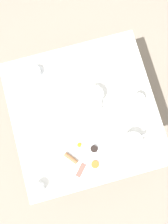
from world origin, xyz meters
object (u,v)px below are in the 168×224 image
at_px(teapot_near, 94,96).
at_px(teacup_with_saucer_left, 34,73).
at_px(teapot_far, 132,142).
at_px(knife_by_plate, 51,111).
at_px(fork_by_plate, 96,59).
at_px(water_glass_tall, 137,100).
at_px(breakfast_plate, 84,157).
at_px(creamer_jug, 39,188).

distance_m(teapot_near, teacup_with_saucer_left, 0.41).
distance_m(teapot_near, teapot_far, 0.36).
relative_size(teacup_with_saucer_left, knife_by_plate, 0.75).
distance_m(teapot_near, fork_by_plate, 0.26).
xyz_separation_m(teapot_near, knife_by_plate, (0.01, -0.28, -0.04)).
bearing_deg(fork_by_plate, water_glass_tall, 26.31).
relative_size(breakfast_plate, teapot_far, 1.56).
xyz_separation_m(breakfast_plate, fork_by_plate, (-0.59, 0.24, -0.01)).
xyz_separation_m(breakfast_plate, teacup_with_saucer_left, (-0.60, -0.17, 0.02)).
relative_size(teapot_far, creamer_jug, 2.17).
height_order(teacup_with_saucer_left, fork_by_plate, teacup_with_saucer_left).
height_order(breakfast_plate, creamer_jug, creamer_jug).
height_order(teapot_near, knife_by_plate, teapot_near).
relative_size(breakfast_plate, teacup_with_saucer_left, 2.28).
height_order(teapot_far, creamer_jug, teapot_far).
height_order(water_glass_tall, creamer_jug, water_glass_tall).
distance_m(breakfast_plate, fork_by_plate, 0.64).
xyz_separation_m(water_glass_tall, knife_by_plate, (-0.09, -0.53, -0.05)).
bearing_deg(breakfast_plate, fork_by_plate, 157.68).
height_order(fork_by_plate, knife_by_plate, same).
xyz_separation_m(creamer_jug, knife_by_plate, (-0.44, 0.18, -0.03)).
relative_size(breakfast_plate, teapot_near, 1.55).
height_order(breakfast_plate, teapot_near, teapot_near).
bearing_deg(teapot_far, teacup_with_saucer_left, -64.04).
bearing_deg(knife_by_plate, water_glass_tall, 80.86).
bearing_deg(knife_by_plate, breakfast_plate, 20.17).
distance_m(creamer_jug, fork_by_plate, 0.88).
relative_size(creamer_jug, knife_by_plate, 0.51).
relative_size(teapot_far, knife_by_plate, 1.10).
relative_size(teacup_with_saucer_left, water_glass_tall, 1.43).
relative_size(teapot_far, fork_by_plate, 1.33).
bearing_deg(breakfast_plate, knife_by_plate, -159.83).
xyz_separation_m(teacup_with_saucer_left, water_glass_tall, (0.35, 0.58, 0.02)).
distance_m(teapot_near, water_glass_tall, 0.27).
bearing_deg(knife_by_plate, teapot_near, 92.83).
distance_m(breakfast_plate, teapot_far, 0.31).
height_order(teacup_with_saucer_left, water_glass_tall, water_glass_tall).
height_order(teapot_far, water_glass_tall, teapot_far).
xyz_separation_m(creamer_jug, fork_by_plate, (-0.69, 0.55, -0.03)).
bearing_deg(breakfast_plate, water_glass_tall, 120.87).
distance_m(teacup_with_saucer_left, knife_by_plate, 0.27).
relative_size(creamer_jug, fork_by_plate, 0.61).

